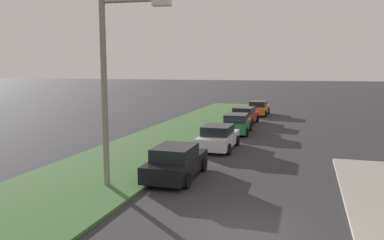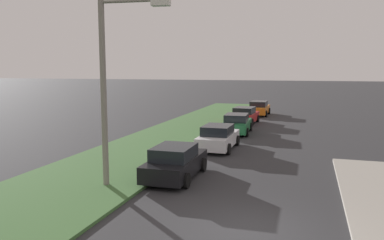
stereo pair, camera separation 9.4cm
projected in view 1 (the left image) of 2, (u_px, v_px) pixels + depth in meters
The scene contains 8 objects.
ground at pixel (250, 231), 11.41m from camera, with size 300.00×300.00×0.00m, color #2D2D30.
grass_median at pixel (148, 148), 23.07m from camera, with size 60.00×6.00×0.12m, color #3D6633.
parked_car_black at pixel (176, 162), 16.87m from camera, with size 4.32×2.06×1.47m.
parked_car_white at pixel (218, 137), 22.97m from camera, with size 4.31×2.04×1.47m.
parked_car_green at pixel (237, 124), 28.62m from camera, with size 4.39×2.19×1.47m.
parked_car_red at pixel (244, 116), 33.64m from camera, with size 4.40×2.21×1.47m.
parked_car_orange at pixel (258, 108), 39.91m from camera, with size 4.32×2.06×1.47m.
streetlight at pixel (112, 80), 14.98m from camera, with size 0.56×2.87×7.50m.
Camera 1 is at (-10.89, -1.51, 4.81)m, focal length 35.76 mm.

